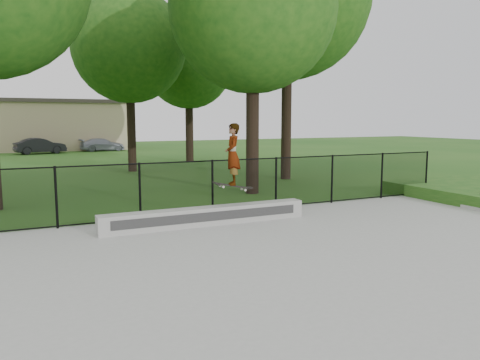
{
  "coord_description": "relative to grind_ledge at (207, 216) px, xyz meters",
  "views": [
    {
      "loc": [
        -4.76,
        -5.85,
        2.65
      ],
      "look_at": [
        0.02,
        4.2,
        1.2
      ],
      "focal_mm": 35.0,
      "sensor_mm": 36.0,
      "label": 1
    }
  ],
  "objects": [
    {
      "name": "skater_airborne",
      "position": [
        0.68,
        -0.04,
        1.47
      ],
      "size": [
        0.83,
        0.65,
        1.7
      ],
      "color": "black",
      "rests_on": "ground"
    },
    {
      "name": "distant_building",
      "position": [
        -1.36,
        33.3,
        1.88
      ],
      "size": [
        12.4,
        6.4,
        4.3
      ],
      "color": "tan",
      "rests_on": "ground"
    },
    {
      "name": "grind_ledge",
      "position": [
        0.0,
        0.0,
        0.0
      ],
      "size": [
        5.26,
        0.4,
        0.45
      ],
      "primitive_type": "cube",
      "color": "#A4A49F",
      "rests_on": "concrete_slab"
    },
    {
      "name": "chainlink_fence",
      "position": [
        0.64,
        1.2,
        0.53
      ],
      "size": [
        16.06,
        0.06,
        1.5
      ],
      "color": "black",
      "rests_on": "concrete_slab"
    },
    {
      "name": "car_c",
      "position": [
        2.31,
        29.77,
        0.25
      ],
      "size": [
        3.47,
        1.78,
        1.06
      ],
      "primitive_type": "imported",
      "rotation": [
        0.0,
        0.0,
        1.66
      ],
      "color": "#8E92A1",
      "rests_on": "ground"
    },
    {
      "name": "tree_row",
      "position": [
        1.43,
        8.81,
        6.46
      ],
      "size": [
        20.7,
        18.6,
        11.42
      ],
      "color": "black",
      "rests_on": "ground"
    },
    {
      "name": "ground",
      "position": [
        0.64,
        -4.7,
        -0.28
      ],
      "size": [
        100.0,
        100.0,
        0.0
      ],
      "primitive_type": "plane",
      "color": "#205518",
      "rests_on": "ground"
    },
    {
      "name": "car_b",
      "position": [
        -2.55,
        28.53,
        0.32
      ],
      "size": [
        3.54,
        2.0,
        1.21
      ],
      "primitive_type": "imported",
      "rotation": [
        0.0,
        0.0,
        1.8
      ],
      "color": "black",
      "rests_on": "ground"
    },
    {
      "name": "concrete_slab",
      "position": [
        0.64,
        -4.7,
        -0.25
      ],
      "size": [
        14.0,
        12.0,
        0.06
      ],
      "primitive_type": "cube",
      "color": "#9D9E98",
      "rests_on": "ground"
    }
  ]
}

